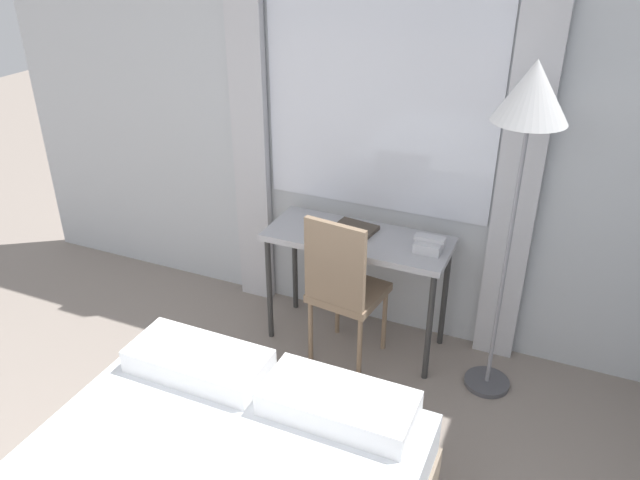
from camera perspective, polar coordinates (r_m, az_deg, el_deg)
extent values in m
cube|color=silver|center=(3.89, 2.73, 10.49)|extent=(5.15, 0.05, 2.70)
cube|color=white|center=(3.73, 5.43, 13.64)|extent=(1.43, 0.01, 1.50)
cube|color=silver|center=(4.11, -6.47, 10.59)|extent=(0.24, 0.06, 2.60)
cube|color=silver|center=(3.61, 18.00, 6.93)|extent=(0.24, 0.06, 2.60)
cube|color=#B2B2B7|center=(3.78, 3.49, 0.09)|extent=(1.13, 0.46, 0.04)
cylinder|color=#333333|center=(4.01, -4.65, -4.52)|extent=(0.04, 0.04, 0.73)
cylinder|color=#333333|center=(3.71, 9.95, -7.94)|extent=(0.04, 0.04, 0.73)
cylinder|color=#333333|center=(4.30, -2.31, -2.08)|extent=(0.04, 0.04, 0.73)
cylinder|color=#333333|center=(4.01, 11.32, -5.02)|extent=(0.04, 0.04, 0.73)
cube|color=#8C7259|center=(3.79, 2.65, -4.81)|extent=(0.45, 0.45, 0.05)
cube|color=#8C7259|center=(3.51, 1.35, -2.28)|extent=(0.38, 0.08, 0.52)
cylinder|color=#8C7259|center=(3.88, -0.87, -8.33)|extent=(0.03, 0.03, 0.44)
cylinder|color=#8C7259|center=(3.75, 3.64, -9.88)|extent=(0.03, 0.03, 0.44)
cylinder|color=#8C7259|center=(4.12, 1.61, -5.93)|extent=(0.03, 0.03, 0.44)
cylinder|color=#8C7259|center=(3.99, 5.91, -7.28)|extent=(0.03, 0.03, 0.44)
cube|color=white|center=(3.12, -11.03, -10.79)|extent=(0.68, 0.32, 0.12)
cube|color=white|center=(2.85, 1.69, -14.68)|extent=(0.68, 0.32, 0.12)
cylinder|color=#4C4C51|center=(3.95, 14.99, -12.44)|extent=(0.26, 0.26, 0.03)
cylinder|color=gray|center=(3.50, 16.59, -2.23)|extent=(0.02, 0.02, 1.59)
cone|color=silver|center=(3.15, 18.92, 12.76)|extent=(0.36, 0.36, 0.30)
cube|color=silver|center=(3.65, 9.96, -0.46)|extent=(0.15, 0.17, 0.06)
cube|color=silver|center=(3.63, 10.01, 0.13)|extent=(0.18, 0.06, 0.02)
cube|color=#4C4238|center=(3.83, 3.19, 1.04)|extent=(0.28, 0.22, 0.02)
cube|color=white|center=(3.83, 3.19, 1.11)|extent=(0.26, 0.21, 0.01)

